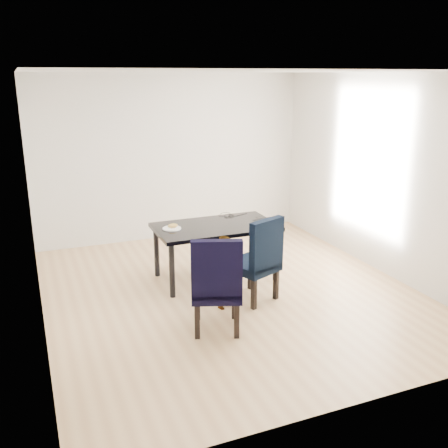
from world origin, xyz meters
name	(u,v)px	position (x,y,z in m)	size (l,w,h in m)	color
floor	(230,292)	(0.00, 0.00, -0.01)	(4.50, 5.00, 0.01)	tan
ceiling	(231,71)	(0.00, 0.00, 2.71)	(4.50, 5.00, 0.01)	white
wall_back	(171,158)	(0.00, 2.50, 1.35)	(4.50, 0.01, 2.70)	silver
wall_front	(359,256)	(0.00, -2.50, 1.35)	(4.50, 0.01, 2.70)	silver
wall_left	(30,207)	(-2.25, 0.00, 1.35)	(0.01, 5.00, 2.70)	silver
wall_right	(382,175)	(2.25, 0.00, 1.35)	(0.01, 5.00, 2.70)	silver
dining_table	(216,252)	(0.00, 0.50, 0.38)	(1.60, 0.90, 0.75)	black
chair_left	(216,282)	(-0.50, -0.82, 0.54)	(0.52, 0.54, 1.09)	black
chair_right	(253,258)	(0.18, -0.28, 0.53)	(0.51, 0.53, 1.06)	black
child	(226,272)	(-0.20, -0.37, 0.44)	(0.32, 0.21, 0.88)	orange
plate	(172,228)	(-0.58, 0.56, 0.76)	(0.24, 0.24, 0.01)	white
sandwich	(173,226)	(-0.57, 0.57, 0.79)	(0.14, 0.06, 0.05)	gold
laptop	(262,219)	(0.68, 0.47, 0.76)	(0.33, 0.21, 0.03)	black
cable_tangle	(229,217)	(0.33, 0.80, 0.75)	(0.14, 0.14, 0.01)	black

